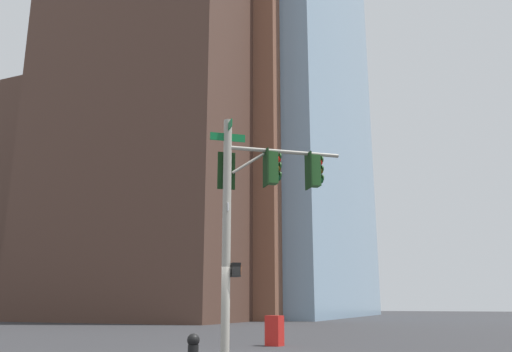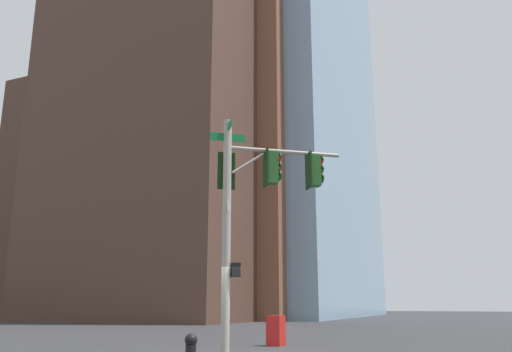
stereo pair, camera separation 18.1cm
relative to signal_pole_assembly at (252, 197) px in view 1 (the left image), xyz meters
name	(u,v)px [view 1 (the left image)]	position (x,y,z in m)	size (l,w,h in m)	color
signal_pole_assembly	(252,197)	(0.00, 0.00, 0.00)	(2.76, 3.37, 6.98)	#9E998C
newspaper_box	(274,331)	(-3.96, -0.82, -4.08)	(0.44, 0.56, 1.05)	red
building_brick_nearside	(251,98)	(-38.89, -17.11, 20.54)	(22.16, 14.24, 50.30)	brown
building_brick_midblock	(167,95)	(-28.39, -21.95, 17.80)	(18.83, 19.82, 44.80)	#4C3328
building_glass_tower	(230,2)	(-45.29, -23.15, 38.61)	(31.21, 32.02, 86.44)	#7A99B2
building_brick_farside	(100,202)	(-44.30, -42.85, 10.88)	(23.56, 17.23, 30.96)	#4C3328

